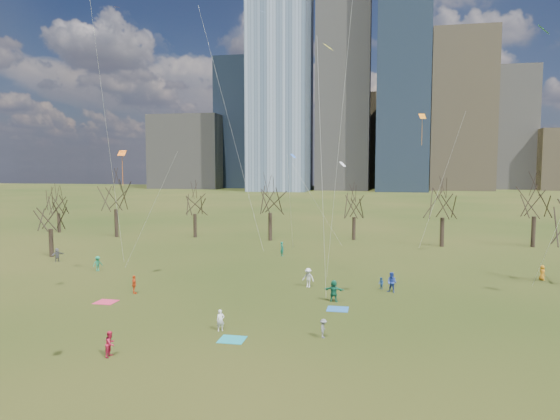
% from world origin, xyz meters
% --- Properties ---
extents(ground, '(500.00, 500.00, 0.00)m').
position_xyz_m(ground, '(0.00, 0.00, 0.00)').
color(ground, black).
rests_on(ground, ground).
extents(downtown_skyline, '(212.50, 78.00, 118.00)m').
position_xyz_m(downtown_skyline, '(-2.43, 210.64, 39.01)').
color(downtown_skyline, slate).
rests_on(downtown_skyline, ground).
extents(bare_tree_row, '(113.04, 29.80, 9.50)m').
position_xyz_m(bare_tree_row, '(-0.09, 37.22, 6.12)').
color(bare_tree_row, black).
rests_on(bare_tree_row, ground).
extents(blanket_teal, '(1.60, 1.50, 0.03)m').
position_xyz_m(blanket_teal, '(-0.37, -1.59, 0.01)').
color(blanket_teal, teal).
rests_on(blanket_teal, ground).
extents(blanket_navy, '(1.60, 1.50, 0.03)m').
position_xyz_m(blanket_navy, '(5.58, 6.41, 0.01)').
color(blanket_navy, '#245EA8').
rests_on(blanket_navy, ground).
extents(blanket_crimson, '(1.60, 1.50, 0.03)m').
position_xyz_m(blanket_crimson, '(-12.76, 4.80, 0.01)').
color(blanket_crimson, '#D0294D').
rests_on(blanket_crimson, ground).
extents(person_1, '(0.62, 0.55, 1.42)m').
position_xyz_m(person_1, '(-1.61, -0.10, 0.71)').
color(person_1, white).
rests_on(person_1, ground).
extents(person_2, '(0.59, 0.74, 1.49)m').
position_xyz_m(person_2, '(-6.38, -5.59, 0.75)').
color(person_2, '#C31B3C').
rests_on(person_2, ground).
extents(person_3, '(0.48, 0.80, 1.22)m').
position_xyz_m(person_3, '(5.20, -0.14, 0.61)').
color(person_3, slate).
rests_on(person_3, ground).
extents(person_4, '(0.83, 0.98, 1.57)m').
position_xyz_m(person_4, '(-11.82, 7.72, 0.79)').
color(person_4, '#E74D19').
rests_on(person_4, ground).
extents(person_5, '(1.69, 0.65, 1.79)m').
position_xyz_m(person_5, '(5.09, 8.46, 0.89)').
color(person_5, '#176847').
rests_on(person_5, ground).
extents(person_8, '(0.62, 0.65, 1.05)m').
position_xyz_m(person_8, '(8.83, 13.38, 0.53)').
color(person_8, '#225093').
rests_on(person_8, ground).
extents(person_9, '(1.25, 0.92, 1.72)m').
position_xyz_m(person_9, '(2.41, 12.89, 0.86)').
color(person_9, silver).
rests_on(person_9, ground).
extents(person_11, '(1.03, 1.53, 1.59)m').
position_xyz_m(person_11, '(-27.30, 19.26, 0.79)').
color(person_11, slate).
rests_on(person_11, ground).
extents(person_12, '(0.64, 0.81, 1.45)m').
position_xyz_m(person_12, '(23.92, 19.97, 0.72)').
color(person_12, orange).
rests_on(person_12, ground).
extents(person_13, '(0.70, 0.76, 1.74)m').
position_xyz_m(person_13, '(-2.88, 27.83, 0.87)').
color(person_13, '#1B7A62').
rests_on(person_13, ground).
extents(person_14, '(1.06, 0.98, 1.76)m').
position_xyz_m(person_14, '(9.73, 12.35, 0.88)').
color(person_14, '#263FA5').
rests_on(person_14, ground).
extents(person_15, '(1.04, 1.16, 1.56)m').
position_xyz_m(person_15, '(-19.99, 15.56, 0.78)').
color(person_15, '#19724C').
rests_on(person_15, ground).
extents(kites_airborne, '(59.79, 43.66, 36.90)m').
position_xyz_m(kites_airborne, '(7.06, 13.26, 14.10)').
color(kites_airborne, orange).
rests_on(kites_airborne, ground).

